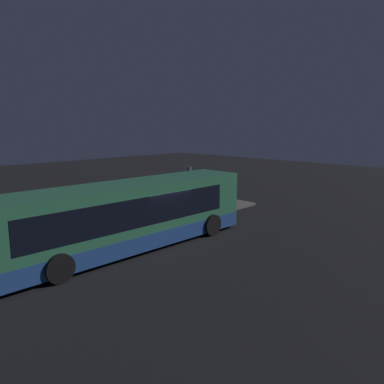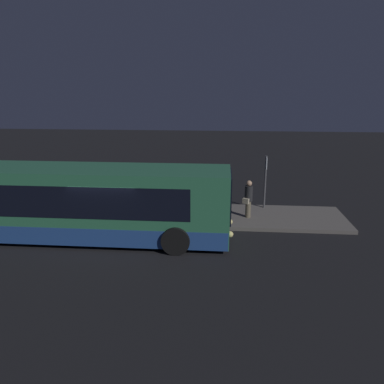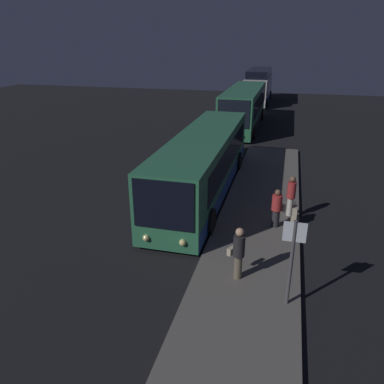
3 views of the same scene
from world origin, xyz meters
The scene contains 8 objects.
ground centered at (0.00, 0.00, 0.00)m, with size 80.00×80.00×0.00m, color black.
platform centered at (0.00, 3.25, 0.08)m, with size 20.00×3.29×0.16m.
bus_lead centered at (-1.52, 0.30, 1.46)m, with size 12.32×2.72×2.92m.
passenger_boarding centered at (0.51, 4.47, 1.12)m, with size 0.46×0.46×1.74m.
passenger_waiting centered at (1.71, 3.95, 1.00)m, with size 0.62×0.65×1.57m.
passenger_with_bags centered at (5.51, 2.97, 1.10)m, with size 0.53×0.62×1.73m.
suitcase centered at (1.11, 4.64, 0.50)m, with size 0.41×0.22×0.91m.
sign_post centered at (6.40, 4.50, 1.79)m, with size 0.10×0.60×2.60m.
Camera 2 is at (4.35, -13.45, 5.92)m, focal length 35.00 mm.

